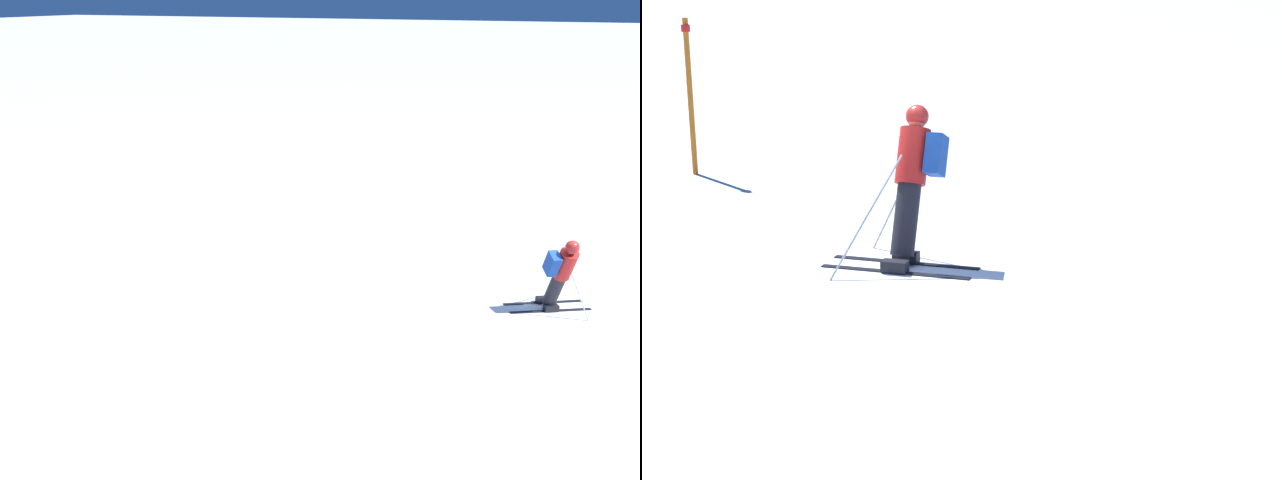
# 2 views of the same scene
# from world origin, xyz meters

# --- Properties ---
(ground_plane) EXTENTS (300.00, 300.00, 0.00)m
(ground_plane) POSITION_xyz_m (0.00, 0.00, 0.00)
(ground_plane) COLOR white
(skier) EXTENTS (1.58, 1.68, 1.72)m
(skier) POSITION_xyz_m (-0.50, -0.15, 0.93)
(skier) COLOR black
(skier) RESTS_ON ground
(trail_marker) EXTENTS (0.13, 0.13, 2.31)m
(trail_marker) POSITION_xyz_m (-1.21, -5.71, 1.25)
(trail_marker) COLOR orange
(trail_marker) RESTS_ON ground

